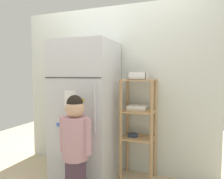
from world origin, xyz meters
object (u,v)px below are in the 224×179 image
fruit_bin (139,77)px  refrigerator (86,110)px  pantry_shelf_unit (138,119)px  child_standing (75,138)px

fruit_bin → refrigerator: bearing=-165.5°
pantry_shelf_unit → fruit_bin: (0.01, 0.00, 0.51)m
refrigerator → pantry_shelf_unit: size_ratio=1.37×
pantry_shelf_unit → fruit_bin: bearing=11.6°
child_standing → pantry_shelf_unit: 0.83m
refrigerator → child_standing: 0.56m
refrigerator → child_standing: refrigerator is taller
pantry_shelf_unit → child_standing: bearing=-125.2°
refrigerator → child_standing: (0.14, -0.51, -0.18)m
pantry_shelf_unit → refrigerator: bearing=-165.5°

